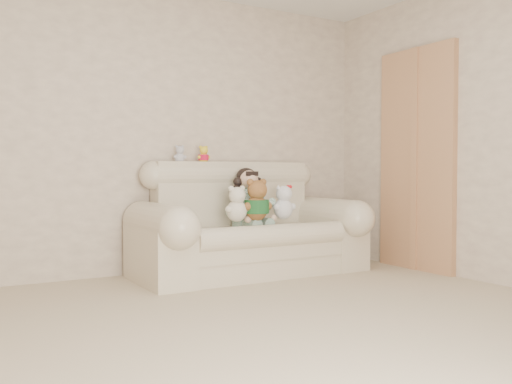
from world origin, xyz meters
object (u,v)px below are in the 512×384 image
at_px(white_cat, 283,199).
at_px(cream_teddy, 237,200).
at_px(sofa, 250,217).
at_px(brown_teddy, 257,196).
at_px(seated_child, 248,197).

height_order(white_cat, cream_teddy, white_cat).
relative_size(sofa, brown_teddy, 4.81).
height_order(sofa, brown_teddy, sofa).
height_order(seated_child, brown_teddy, seated_child).
bearing_deg(seated_child, white_cat, -41.15).
distance_m(white_cat, cream_teddy, 0.50).
distance_m(sofa, brown_teddy, 0.26).
distance_m(sofa, white_cat, 0.35).
distance_m(brown_teddy, white_cat, 0.31).
relative_size(seated_child, white_cat, 1.50).
bearing_deg(sofa, white_cat, -24.11).
bearing_deg(brown_teddy, cream_teddy, 159.66).
relative_size(brown_teddy, white_cat, 1.17).
bearing_deg(cream_teddy, white_cat, 18.65).
xyz_separation_m(seated_child, cream_teddy, (-0.25, -0.23, -0.02)).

